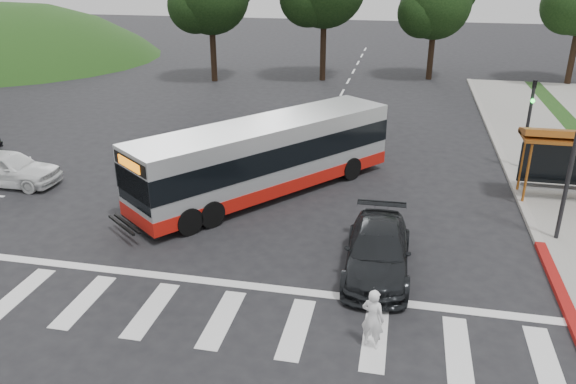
# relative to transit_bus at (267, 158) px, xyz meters

# --- Properties ---
(ground) EXTENTS (140.00, 140.00, 0.00)m
(ground) POSITION_rel_transit_bus_xyz_m (0.86, -3.55, -1.46)
(ground) COLOR black
(ground) RESTS_ON ground
(sidewalk_east) EXTENTS (4.00, 40.00, 0.12)m
(sidewalk_east) POSITION_rel_transit_bus_xyz_m (11.86, 4.45, -1.40)
(sidewalk_east) COLOR gray
(sidewalk_east) RESTS_ON ground
(curb_east) EXTENTS (0.30, 40.00, 0.15)m
(curb_east) POSITION_rel_transit_bus_xyz_m (9.86, 4.45, -1.39)
(curb_east) COLOR #9E9991
(curb_east) RESTS_ON ground
(curb_east_red) EXTENTS (0.32, 6.00, 0.15)m
(curb_east_red) POSITION_rel_transit_bus_xyz_m (9.86, -5.55, -1.39)
(curb_east_red) COLOR maroon
(curb_east_red) RESTS_ON ground
(hillside_nw) EXTENTS (44.00, 44.00, 10.00)m
(hillside_nw) POSITION_rel_transit_bus_xyz_m (-31.14, 26.45, -1.46)
(hillside_nw) COLOR #193D13
(hillside_nw) RESTS_ON ground
(crosswalk_ladder) EXTENTS (18.00, 2.60, 0.01)m
(crosswalk_ladder) POSITION_rel_transit_bus_xyz_m (0.86, -8.55, -1.46)
(crosswalk_ladder) COLOR silver
(crosswalk_ladder) RESTS_ON ground
(traffic_signal_ne_short) EXTENTS (0.18, 0.37, 4.00)m
(traffic_signal_ne_short) POSITION_rel_transit_bus_xyz_m (10.46, 4.94, 1.01)
(traffic_signal_ne_short) COLOR black
(traffic_signal_ne_short) RESTS_ON ground
(tree_north_b) EXTENTS (5.72, 5.33, 8.43)m
(tree_north_b) POSITION_rel_transit_bus_xyz_m (6.94, 24.51, 4.20)
(tree_north_b) COLOR black
(tree_north_b) RESTS_ON ground
(transit_bus) EXTENTS (8.90, 10.45, 2.93)m
(transit_bus) POSITION_rel_transit_bus_xyz_m (0.00, 0.00, 0.00)
(transit_bus) COLOR #AAADAF
(transit_bus) RESTS_ON ground
(pedestrian) EXTENTS (0.68, 0.57, 1.60)m
(pedestrian) POSITION_rel_transit_bus_xyz_m (4.79, -8.85, -0.66)
(pedestrian) COLOR white
(pedestrian) RESTS_ON ground
(dark_sedan) EXTENTS (1.99, 4.74, 1.37)m
(dark_sedan) POSITION_rel_transit_bus_xyz_m (4.70, -5.23, -0.78)
(dark_sedan) COLOR black
(dark_sedan) RESTS_ON ground
(west_car_white) EXTENTS (4.29, 1.75, 1.46)m
(west_car_white) POSITION_rel_transit_bus_xyz_m (-10.70, -1.34, -0.74)
(west_car_white) COLOR white
(west_car_white) RESTS_ON ground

